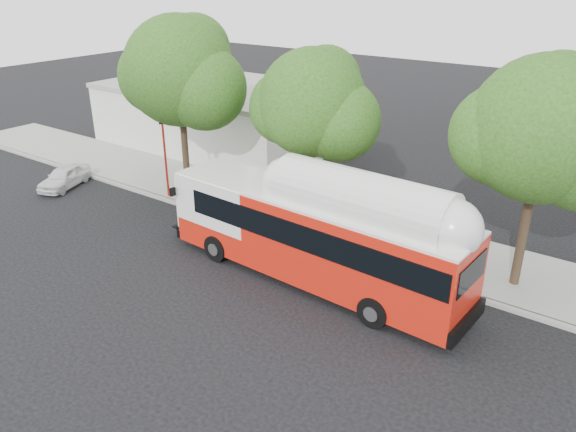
# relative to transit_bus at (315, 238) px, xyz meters

# --- Properties ---
(ground) EXTENTS (120.00, 120.00, 0.00)m
(ground) POSITION_rel_transit_bus_xyz_m (-2.16, -1.50, -1.93)
(ground) COLOR black
(ground) RESTS_ON ground
(sidewalk) EXTENTS (60.00, 5.00, 0.15)m
(sidewalk) POSITION_rel_transit_bus_xyz_m (-2.16, 5.00, -1.86)
(sidewalk) COLOR gray
(sidewalk) RESTS_ON ground
(curb_strip) EXTENTS (60.00, 0.30, 0.15)m
(curb_strip) POSITION_rel_transit_bus_xyz_m (-2.16, 2.40, -1.86)
(curb_strip) COLOR gray
(curb_strip) RESTS_ON ground
(red_curb_segment) EXTENTS (10.00, 0.32, 0.16)m
(red_curb_segment) POSITION_rel_transit_bus_xyz_m (-5.16, 2.40, -1.85)
(red_curb_segment) COLOR #9E1611
(red_curb_segment) RESTS_ON ground
(street_tree_left) EXTENTS (6.67, 5.80, 9.74)m
(street_tree_left) POSITION_rel_transit_bus_xyz_m (-10.69, 4.06, 4.67)
(street_tree_left) COLOR #2D2116
(street_tree_left) RESTS_ON ground
(street_tree_mid) EXTENTS (5.75, 5.00, 8.62)m
(street_tree_mid) POSITION_rel_transit_bus_xyz_m (-2.76, 4.56, 3.97)
(street_tree_mid) COLOR #2D2116
(street_tree_mid) RESTS_ON ground
(street_tree_right) EXTENTS (6.21, 5.40, 9.18)m
(street_tree_right) POSITION_rel_transit_bus_xyz_m (7.27, 4.36, 4.32)
(street_tree_right) COLOR #2D2116
(street_tree_right) RESTS_ON ground
(low_commercial_bldg) EXTENTS (16.20, 10.20, 4.25)m
(low_commercial_bldg) POSITION_rel_transit_bus_xyz_m (-16.16, 12.50, 0.22)
(low_commercial_bldg) COLOR silver
(low_commercial_bldg) RESTS_ON ground
(transit_bus) EXTENTS (14.12, 3.58, 4.14)m
(transit_bus) POSITION_rel_transit_bus_xyz_m (0.00, 0.00, 0.00)
(transit_bus) COLOR red
(transit_bus) RESTS_ON ground
(parked_car) EXTENTS (3.95, 2.62, 1.25)m
(parked_car) POSITION_rel_transit_bus_xyz_m (-17.68, 0.48, -1.31)
(parked_car) COLOR silver
(parked_car) RESTS_ON ground
(signal_pole) EXTENTS (0.13, 0.43, 4.50)m
(signal_pole) POSITION_rel_transit_bus_xyz_m (-11.45, 2.78, 0.38)
(signal_pole) COLOR #A81F11
(signal_pole) RESTS_ON ground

